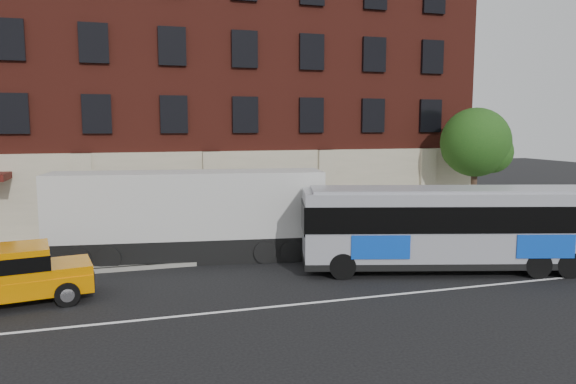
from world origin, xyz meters
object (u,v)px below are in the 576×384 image
object	(u,v)px
city_bus	(456,225)
shipping_container	(189,217)
street_tree	(476,145)
yellow_suv	(5,272)

from	to	relation	value
city_bus	shipping_container	world-z (taller)	shipping_container
street_tree	yellow_suv	xyz separation A→B (m)	(-21.13, -6.52, -3.38)
shipping_container	street_tree	bearing A→B (deg)	9.34
street_tree	city_bus	bearing A→B (deg)	-129.85
shipping_container	yellow_suv	bearing A→B (deg)	-145.79
street_tree	shipping_container	world-z (taller)	street_tree
city_bus	shipping_container	size ratio (longest dim) A/B	1.06
shipping_container	city_bus	bearing A→B (deg)	-25.59
street_tree	city_bus	xyz separation A→B (m)	(-5.84, -6.99, -2.68)
city_bus	shipping_container	xyz separation A→B (m)	(-9.38, 4.49, 0.05)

